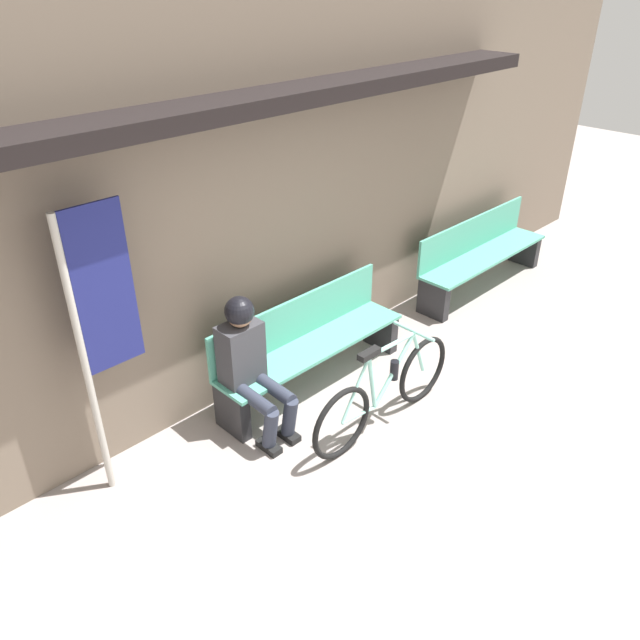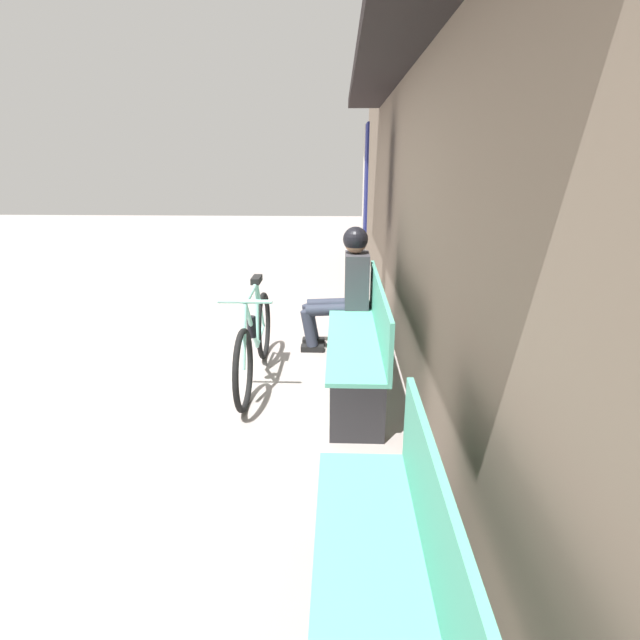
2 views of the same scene
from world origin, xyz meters
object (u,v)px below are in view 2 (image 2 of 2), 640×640
(bicycle, at_px, (254,341))
(banner_pole, at_px, (365,197))
(park_bench_near, at_px, (361,336))
(person_seated, at_px, (346,281))

(bicycle, relative_size, banner_pole, 0.77)
(park_bench_near, bearing_deg, banner_pole, 177.09)
(person_seated, relative_size, banner_pole, 0.56)
(park_bench_near, bearing_deg, bicycle, -88.99)
(person_seated, bearing_deg, banner_pole, 168.48)
(park_bench_near, xyz_separation_m, bicycle, (0.02, -0.87, -0.05))
(park_bench_near, distance_m, person_seated, 0.82)
(banner_pole, bearing_deg, person_seated, -11.52)
(park_bench_near, xyz_separation_m, person_seated, (-0.76, -0.12, 0.27))
(park_bench_near, bearing_deg, person_seated, -171.10)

